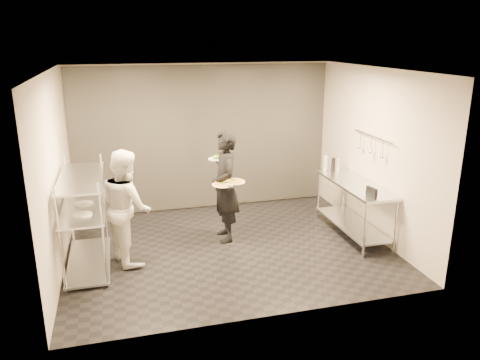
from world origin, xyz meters
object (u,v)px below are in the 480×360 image
object	(u,v)px
salad_plate	(216,158)
bottle_clear	(338,164)
pizza_plate_far	(235,181)
pass_rack	(85,216)
waiter	(225,186)
chef	(127,206)
pizza_plate_near	(223,184)
bottle_green	(326,163)
pos_monitor	(372,192)
bottle_dark	(333,164)
prep_counter	(354,200)

from	to	relation	value
salad_plate	bottle_clear	distance (m)	2.32
salad_plate	bottle_clear	bearing A→B (deg)	3.47
pizza_plate_far	pass_rack	bearing A→B (deg)	-175.25
pass_rack	salad_plate	world-z (taller)	pass_rack
waiter	chef	world-z (taller)	waiter
pass_rack	pizza_plate_near	world-z (taller)	pass_rack
pizza_plate_far	bottle_green	distance (m)	1.95
pos_monitor	bottle_dark	size ratio (longest dim) A/B	0.95
chef	pizza_plate_far	world-z (taller)	chef
prep_counter	pizza_plate_near	world-z (taller)	pizza_plate_near
pass_rack	prep_counter	size ratio (longest dim) A/B	0.89
pizza_plate_far	salad_plate	world-z (taller)	salad_plate
bottle_green	pizza_plate_near	bearing A→B (deg)	-162.86
pass_rack	pos_monitor	bearing A→B (deg)	-9.67
bottle_dark	bottle_clear	bearing A→B (deg)	0.00
chef	waiter	bearing A→B (deg)	-93.56
pizza_plate_near	prep_counter	bearing A→B (deg)	-4.35
pos_monitor	bottle_clear	distance (m)	1.53
waiter	chef	bearing A→B (deg)	-77.22
prep_counter	waiter	xyz separation A→B (m)	(-2.15, 0.38, 0.30)
chef	bottle_green	bearing A→B (deg)	-94.15
bottle_green	bottle_clear	size ratio (longest dim) A/B	1.31
bottle_clear	bottle_green	bearing A→B (deg)	180.00
salad_plate	pos_monitor	bearing A→B (deg)	-33.24
pos_monitor	bottle_green	size ratio (longest dim) A/B	0.77
chef	salad_plate	world-z (taller)	chef
prep_counter	bottle_green	distance (m)	0.93
waiter	bottle_clear	world-z (taller)	waiter
prep_counter	pos_monitor	size ratio (longest dim) A/B	8.17
chef	bottle_green	size ratio (longest dim) A/B	6.01
salad_plate	pos_monitor	world-z (taller)	salad_plate
pizza_plate_near	salad_plate	size ratio (longest dim) A/B	1.34
pass_rack	pizza_plate_far	world-z (taller)	pass_rack
salad_plate	pass_rack	bearing A→B (deg)	-162.49
waiter	salad_plate	size ratio (longest dim) A/B	6.94
pass_rack	bottle_dark	size ratio (longest dim) A/B	6.90
salad_plate	bottle_clear	xyz separation A→B (m)	(2.30, 0.14, -0.31)
bottle_dark	waiter	bearing A→B (deg)	-168.70
pizza_plate_far	bottle_clear	distance (m)	2.19
chef	pizza_plate_near	world-z (taller)	chef
bottle_green	bottle_dark	xyz separation A→B (m)	(0.16, 0.00, -0.03)
pizza_plate_near	bottle_clear	size ratio (longest dim) A/B	1.63
chef	pizza_plate_near	size ratio (longest dim) A/B	4.82
prep_counter	pizza_plate_near	xyz separation A→B (m)	(-2.22, 0.17, 0.41)
pizza_plate_far	salad_plate	bearing A→B (deg)	112.84
pos_monitor	bottle_green	distance (m)	1.52
prep_counter	salad_plate	world-z (taller)	salad_plate
prep_counter	chef	world-z (taller)	chef
prep_counter	chef	bearing A→B (deg)	179.95
pass_rack	salad_plate	bearing A→B (deg)	17.51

